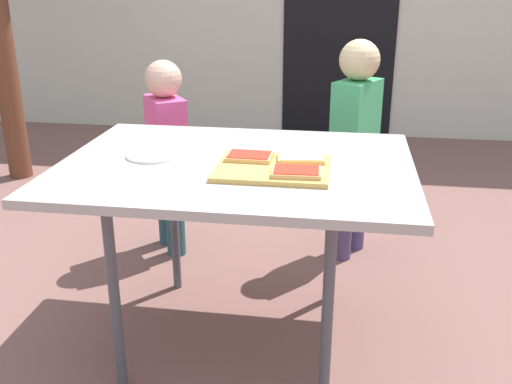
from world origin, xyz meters
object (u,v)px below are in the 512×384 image
Objects in this scene: pizza_slice_far_right at (301,158)px; pizza_slice_far_left at (249,156)px; plate_white_left at (153,155)px; plate_white_right at (307,156)px; dining_table at (237,175)px; cutting_board at (273,168)px; pizza_slice_near_right at (296,172)px; child_left at (167,146)px; child_right at (355,135)px.

pizza_slice_far_left is (-0.17, -0.01, 0.00)m from pizza_slice_far_right.
plate_white_left is 0.53m from plate_white_right.
dining_table is 3.25× the size of cutting_board.
dining_table is 7.53× the size of pizza_slice_near_right.
child_left reaches higher than cutting_board.
plate_white_right is 0.18× the size of child_right.
dining_table is at bearing -3.08° from plate_white_left.
cutting_board is 2.36× the size of pizza_slice_far_left.
plate_white_right is at bearing -104.25° from child_right.
plate_white_right is (0.01, 0.09, -0.02)m from pizza_slice_far_right.
dining_table is at bearing 166.92° from pizza_slice_far_left.
dining_table is 0.30m from plate_white_left.
cutting_board is at bearing -52.33° from child_left.
cutting_board is at bearing -139.23° from pizza_slice_far_right.
pizza_slice_far_left is 0.98× the size of pizza_slice_near_right.
dining_table is 7.68× the size of pizza_slice_far_left.
cutting_board is at bearing -27.92° from dining_table.
plate_white_left is 0.73m from child_left.
pizza_slice_far_left is at bearing -151.10° from plate_white_right.
plate_white_right is (0.53, 0.08, 0.00)m from plate_white_left.
plate_white_left is at bearing -76.31° from child_left.
child_left reaches higher than plate_white_left.
plate_white_right reaches higher than dining_table.
cutting_board is at bearing -34.37° from pizza_slice_far_left.
child_right reaches higher than pizza_slice_far_right.
cutting_board is 0.99m from child_left.
pizza_slice_far_right is at bearing -103.60° from child_right.
child_left is 0.91× the size of child_right.
plate_white_right is at bearing 81.44° from pizza_slice_far_right.
child_right is at bearing 47.59° from plate_white_left.
pizza_slice_near_right is (0.08, -0.07, 0.02)m from cutting_board.
dining_table is 0.25m from plate_white_right.
pizza_slice_far_left and pizza_slice_near_right have the same top height.
plate_white_left is (-0.51, 0.02, -0.02)m from pizza_slice_far_right.
pizza_slice_far_left is 0.88m from child_right.
plate_white_right is at bearing 28.90° from pizza_slice_far_left.
child_right reaches higher than cutting_board.
dining_table is 6.46× the size of plate_white_left.
plate_white_right is at bearing 59.24° from cutting_board.
pizza_slice_near_right is 1.10m from child_left.
plate_white_right is at bearing -41.41° from child_left.
plate_white_right is (0.10, 0.16, -0.00)m from cutting_board.
plate_white_right is 0.20× the size of child_left.
child_left reaches higher than pizza_slice_far_right.
pizza_slice_far_left is at bearing -176.25° from pizza_slice_far_right.
pizza_slice_near_right is 0.54m from plate_white_left.
child_left is at bearing 134.08° from pizza_slice_far_right.
pizza_slice_far_right is 0.16× the size of child_right.
plate_white_left is (-0.43, 0.09, -0.00)m from cutting_board.
child_right is at bearing 76.40° from pizza_slice_far_right.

